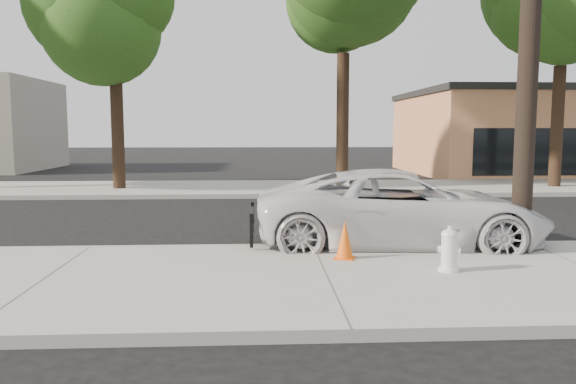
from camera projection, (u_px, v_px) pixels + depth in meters
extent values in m
plane|color=black|center=(303.00, 232.00, 12.36)|extent=(120.00, 120.00, 0.00)
cube|color=gray|center=(327.00, 280.00, 8.08)|extent=(90.00, 4.40, 0.15)
cube|color=gray|center=(286.00, 188.00, 20.79)|extent=(90.00, 5.00, 0.15)
cube|color=#9E9B93|center=(312.00, 248.00, 10.26)|extent=(90.00, 0.12, 0.16)
cylinder|color=black|center=(118.00, 129.00, 19.94)|extent=(0.44, 0.44, 4.25)
sphere|color=#1A4012|center=(114.00, 27.00, 19.55)|extent=(4.20, 4.20, 4.20)
cylinder|color=black|center=(343.00, 121.00, 19.92)|extent=(0.44, 0.44, 4.75)
sphere|color=#1A4012|center=(344.00, 6.00, 19.48)|extent=(4.80, 4.80, 4.80)
cylinder|color=black|center=(557.00, 127.00, 20.64)|extent=(0.44, 0.44, 4.40)
sphere|color=#1A4012|center=(562.00, 25.00, 20.24)|extent=(4.35, 4.35, 4.35)
imported|color=silver|center=(400.00, 209.00, 10.57)|extent=(5.54, 2.87, 1.49)
cylinder|color=silver|center=(449.00, 269.00, 8.32)|extent=(0.31, 0.31, 0.06)
cylinder|color=silver|center=(449.00, 254.00, 8.29)|extent=(0.23, 0.23, 0.53)
ellipsoid|color=silver|center=(450.00, 235.00, 8.26)|extent=(0.25, 0.25, 0.17)
cylinder|color=silver|center=(449.00, 250.00, 8.29)|extent=(0.34, 0.22, 0.11)
cylinder|color=silver|center=(449.00, 250.00, 8.29)|extent=(0.19, 0.21, 0.13)
cube|color=#F85E0D|center=(345.00, 258.00, 9.13)|extent=(0.41, 0.41, 0.02)
cone|color=#F85E0D|center=(345.00, 240.00, 9.10)|extent=(0.37, 0.37, 0.62)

